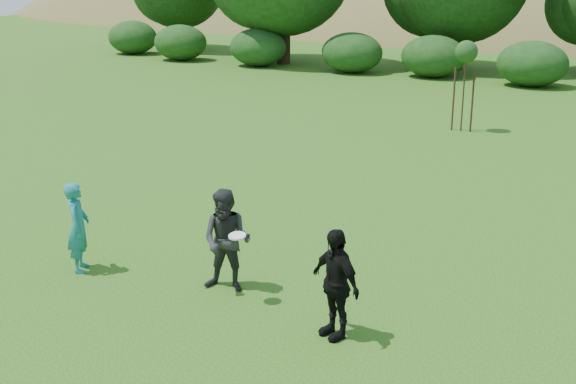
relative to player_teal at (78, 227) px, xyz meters
The scene contains 6 objects.
ground 2.83m from the player_teal, 10.03° to the right, with size 120.00×120.00×0.00m, color #19470C.
player_teal is the anchor object (origin of this frame).
player_grey 2.70m from the player_teal, 11.02° to the left, with size 0.81×0.63×1.68m, color #29292B.
player_black 4.81m from the player_teal, ahead, with size 0.94×0.39×1.60m, color black.
frisbee 3.06m from the player_teal, ahead, with size 0.27×0.27×0.06m.
sapling 14.46m from the player_teal, 78.71° to the left, with size 0.70×0.70×2.85m.
Camera 1 is at (5.83, -7.99, 4.96)m, focal length 45.00 mm.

